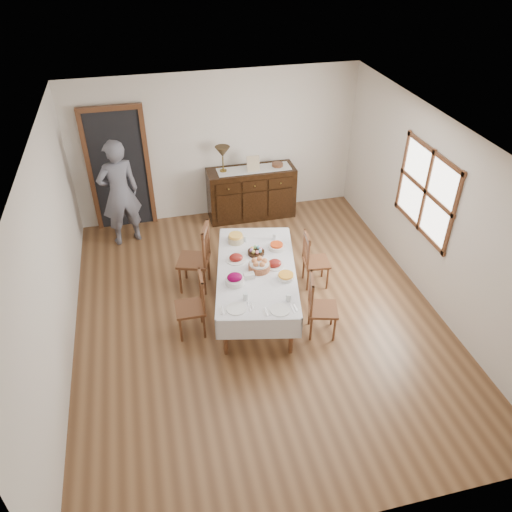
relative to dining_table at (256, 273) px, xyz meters
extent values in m
plane|color=brown|center=(-0.02, -0.15, -0.62)|extent=(6.00, 6.00, 0.00)
cube|color=white|center=(-0.02, -0.15, 1.98)|extent=(5.00, 6.00, 0.02)
cube|color=silver|center=(-0.02, 2.85, 0.68)|extent=(5.00, 0.02, 2.60)
cube|color=silver|center=(-0.02, -3.15, 0.68)|extent=(5.00, 0.02, 2.60)
cube|color=silver|center=(-2.52, -0.15, 0.68)|extent=(0.02, 6.00, 2.60)
cube|color=silver|center=(2.48, -0.15, 0.68)|extent=(0.02, 6.00, 2.60)
cube|color=white|center=(2.47, 0.15, 0.88)|extent=(0.02, 1.30, 1.10)
cube|color=brown|center=(2.46, 0.15, 0.88)|extent=(0.03, 1.46, 1.26)
cube|color=black|center=(-1.72, 2.81, 0.43)|extent=(0.90, 0.06, 2.10)
cube|color=brown|center=(-1.72, 2.79, 0.43)|extent=(1.04, 0.08, 2.18)
cube|color=silver|center=(0.00, 0.00, 0.07)|extent=(1.41, 2.20, 0.04)
cylinder|color=brown|center=(-0.59, -0.77, -0.30)|extent=(0.06, 0.06, 0.65)
cylinder|color=brown|center=(0.22, -0.94, -0.30)|extent=(0.06, 0.06, 0.65)
cylinder|color=brown|center=(-0.22, 0.94, -0.30)|extent=(0.06, 0.06, 0.65)
cylinder|color=brown|center=(0.59, 0.77, -0.30)|extent=(0.06, 0.06, 0.65)
cube|color=silver|center=(-0.51, 0.11, -0.07)|extent=(0.45, 2.03, 0.31)
cube|color=silver|center=(0.51, -0.11, -0.07)|extent=(0.45, 2.03, 0.31)
cube|color=silver|center=(-0.21, -1.00, -0.07)|extent=(1.04, 0.24, 0.31)
cube|color=silver|center=(0.21, 1.00, -0.07)|extent=(1.04, 0.24, 0.31)
cube|color=brown|center=(-0.96, -0.26, -0.21)|extent=(0.39, 0.39, 0.04)
cylinder|color=brown|center=(-1.12, -0.10, -0.43)|extent=(0.03, 0.03, 0.39)
cylinder|color=brown|center=(-1.12, -0.41, -0.43)|extent=(0.03, 0.03, 0.39)
cylinder|color=brown|center=(-0.81, -0.11, -0.43)|extent=(0.03, 0.03, 0.39)
cylinder|color=brown|center=(-0.81, -0.42, -0.43)|extent=(0.03, 0.03, 0.39)
cylinder|color=brown|center=(-0.79, -0.10, 0.04)|extent=(0.04, 0.04, 0.51)
cylinder|color=brown|center=(-0.79, -0.43, 0.04)|extent=(0.04, 0.04, 0.51)
cube|color=brown|center=(-0.79, -0.26, 0.26)|extent=(0.04, 0.37, 0.07)
cylinder|color=brown|center=(-0.79, -0.18, 0.02)|extent=(0.02, 0.02, 0.42)
cylinder|color=brown|center=(-0.79, -0.26, 0.02)|extent=(0.02, 0.02, 0.42)
cylinder|color=brown|center=(-0.79, -0.35, 0.02)|extent=(0.02, 0.02, 0.42)
cube|color=brown|center=(-0.78, 0.71, -0.15)|extent=(0.56, 0.56, 0.04)
cylinder|color=brown|center=(-0.89, 0.94, -0.40)|extent=(0.04, 0.04, 0.46)
cylinder|color=brown|center=(-1.01, 0.60, -0.40)|extent=(0.04, 0.04, 0.46)
cylinder|color=brown|center=(-0.55, 0.82, -0.40)|extent=(0.04, 0.04, 0.46)
cylinder|color=brown|center=(-0.67, 0.48, -0.40)|extent=(0.04, 0.04, 0.46)
cylinder|color=brown|center=(-0.53, 0.83, 0.15)|extent=(0.04, 0.04, 0.59)
cylinder|color=brown|center=(-0.65, 0.46, 0.15)|extent=(0.04, 0.04, 0.59)
cube|color=brown|center=(-0.59, 0.64, 0.41)|extent=(0.18, 0.42, 0.08)
cylinder|color=brown|center=(-0.56, 0.74, 0.13)|extent=(0.02, 0.02, 0.49)
cylinder|color=brown|center=(-0.59, 0.64, 0.13)|extent=(0.02, 0.02, 0.49)
cylinder|color=brown|center=(-0.62, 0.55, 0.13)|extent=(0.02, 0.02, 0.49)
cube|color=brown|center=(0.73, -0.68, -0.22)|extent=(0.46, 0.46, 0.04)
cylinder|color=brown|center=(0.84, -0.87, -0.43)|extent=(0.03, 0.03, 0.39)
cylinder|color=brown|center=(0.92, -0.58, -0.43)|extent=(0.03, 0.03, 0.39)
cylinder|color=brown|center=(0.55, -0.79, -0.43)|extent=(0.03, 0.03, 0.39)
cylinder|color=brown|center=(0.63, -0.50, -0.43)|extent=(0.03, 0.03, 0.39)
cylinder|color=brown|center=(0.53, -0.80, 0.03)|extent=(0.04, 0.04, 0.51)
cylinder|color=brown|center=(0.61, -0.48, 0.03)|extent=(0.04, 0.04, 0.51)
cube|color=brown|center=(0.57, -0.64, 0.25)|extent=(0.13, 0.36, 0.07)
cylinder|color=brown|center=(0.55, -0.72, 0.02)|extent=(0.02, 0.02, 0.42)
cylinder|color=brown|center=(0.57, -0.64, 0.02)|extent=(0.02, 0.02, 0.42)
cylinder|color=brown|center=(0.59, -0.56, 0.02)|extent=(0.02, 0.02, 0.42)
cube|color=brown|center=(1.00, 0.35, -0.23)|extent=(0.41, 0.41, 0.04)
cylinder|color=brown|center=(1.14, 0.19, -0.44)|extent=(0.03, 0.03, 0.38)
cylinder|color=brown|center=(1.17, 0.48, -0.44)|extent=(0.03, 0.03, 0.38)
cylinder|color=brown|center=(0.84, 0.22, -0.44)|extent=(0.03, 0.03, 0.38)
cylinder|color=brown|center=(0.87, 0.51, -0.44)|extent=(0.03, 0.03, 0.38)
cylinder|color=brown|center=(0.82, 0.21, 0.02)|extent=(0.04, 0.04, 0.49)
cylinder|color=brown|center=(0.85, 0.53, 0.02)|extent=(0.04, 0.04, 0.49)
cube|color=brown|center=(0.84, 0.37, 0.23)|extent=(0.07, 0.35, 0.07)
cylinder|color=brown|center=(0.83, 0.29, 0.00)|extent=(0.02, 0.02, 0.40)
cylinder|color=brown|center=(0.84, 0.37, 0.00)|extent=(0.02, 0.02, 0.40)
cylinder|color=brown|center=(0.85, 0.45, 0.00)|extent=(0.02, 0.02, 0.40)
cube|color=black|center=(0.53, 2.57, -0.15)|extent=(1.56, 0.52, 0.94)
cube|color=black|center=(0.06, 2.30, 0.13)|extent=(0.44, 0.02, 0.19)
sphere|color=brown|center=(0.06, 2.28, 0.13)|extent=(0.03, 0.03, 0.03)
cube|color=black|center=(0.53, 2.30, 0.13)|extent=(0.44, 0.02, 0.19)
sphere|color=brown|center=(0.53, 2.28, 0.13)|extent=(0.03, 0.03, 0.03)
cube|color=black|center=(1.00, 2.30, 0.13)|extent=(0.44, 0.02, 0.19)
sphere|color=brown|center=(1.00, 2.28, 0.13)|extent=(0.03, 0.03, 0.03)
imported|color=slate|center=(-1.75, 2.25, 0.35)|extent=(0.70, 0.56, 1.95)
cylinder|color=brown|center=(0.03, -0.04, 0.13)|extent=(0.30, 0.30, 0.09)
cylinder|color=silver|center=(0.03, -0.04, 0.19)|extent=(0.27, 0.27, 0.02)
sphere|color=#CC7845|center=(0.10, -0.04, 0.22)|extent=(0.08, 0.08, 0.08)
sphere|color=#CC7845|center=(0.05, 0.03, 0.22)|extent=(0.08, 0.08, 0.08)
sphere|color=#CC7845|center=(-0.03, 0.01, 0.22)|extent=(0.08, 0.08, 0.08)
sphere|color=#CC7845|center=(-0.03, -0.08, 0.22)|extent=(0.08, 0.08, 0.08)
sphere|color=#CC7845|center=(0.05, -0.11, 0.22)|extent=(0.08, 0.08, 0.08)
cylinder|color=black|center=(0.07, 0.33, 0.11)|extent=(0.24, 0.24, 0.05)
ellipsoid|color=pink|center=(0.14, 0.33, 0.16)|extent=(0.05, 0.05, 0.06)
ellipsoid|color=#62C2E3|center=(0.12, 0.38, 0.16)|extent=(0.05, 0.05, 0.06)
ellipsoid|color=#79C26E|center=(0.07, 0.40, 0.16)|extent=(0.05, 0.05, 0.06)
ellipsoid|color=#FFBE60|center=(0.03, 0.38, 0.16)|extent=(0.05, 0.05, 0.06)
ellipsoid|color=#A276BF|center=(0.01, 0.33, 0.16)|extent=(0.05, 0.05, 0.06)
ellipsoid|color=#D4D661|center=(0.03, 0.29, 0.16)|extent=(0.05, 0.05, 0.06)
ellipsoid|color=pink|center=(0.07, 0.27, 0.16)|extent=(0.05, 0.05, 0.06)
ellipsoid|color=#62C2E3|center=(0.12, 0.29, 0.16)|extent=(0.05, 0.05, 0.06)
cylinder|color=silver|center=(-0.23, 0.26, 0.10)|extent=(0.28, 0.28, 0.01)
ellipsoid|color=maroon|center=(-0.23, 0.26, 0.13)|extent=(0.19, 0.16, 0.11)
cylinder|color=silver|center=(0.25, 0.00, 0.10)|extent=(0.27, 0.27, 0.02)
ellipsoid|color=maroon|center=(0.25, 0.00, 0.13)|extent=(0.19, 0.16, 0.11)
cylinder|color=silver|center=(-0.35, -0.26, 0.13)|extent=(0.25, 0.25, 0.08)
ellipsoid|color=maroon|center=(-0.35, -0.26, 0.19)|extent=(0.20, 0.17, 0.11)
cylinder|color=silver|center=(0.39, 0.39, 0.12)|extent=(0.23, 0.23, 0.06)
cylinder|color=#E14314|center=(0.39, 0.39, 0.16)|extent=(0.18, 0.18, 0.03)
cylinder|color=tan|center=(-0.14, 0.70, 0.13)|extent=(0.23, 0.23, 0.09)
cylinder|color=#FDBD48|center=(-0.14, 0.70, 0.20)|extent=(0.20, 0.20, 0.04)
cylinder|color=silver|center=(0.32, -0.31, 0.11)|extent=(0.23, 0.23, 0.05)
cylinder|color=orange|center=(0.32, -0.31, 0.15)|extent=(0.20, 0.20, 0.02)
cube|color=silver|center=(-0.14, -0.18, 0.12)|extent=(0.16, 0.12, 0.07)
cylinder|color=silver|center=(-0.44, -0.75, 0.09)|extent=(0.25, 0.25, 0.01)
cube|color=silver|center=(-0.61, -0.75, 0.09)|extent=(0.10, 0.13, 0.01)
cube|color=silver|center=(-0.61, -0.75, 0.10)|extent=(0.05, 0.16, 0.01)
cube|color=silver|center=(-0.28, -0.75, 0.09)|extent=(0.05, 0.18, 0.01)
cube|color=silver|center=(-0.24, -0.75, 0.09)|extent=(0.05, 0.14, 0.01)
cylinder|color=white|center=(-0.29, -0.60, 0.14)|extent=(0.07, 0.07, 0.10)
cylinder|color=silver|center=(0.08, -0.90, 0.09)|extent=(0.25, 0.25, 0.01)
cube|color=silver|center=(-0.09, -0.90, 0.09)|extent=(0.10, 0.13, 0.01)
cube|color=silver|center=(-0.09, -0.90, 0.10)|extent=(0.05, 0.16, 0.01)
cube|color=silver|center=(0.24, -0.90, 0.09)|extent=(0.05, 0.18, 0.01)
cube|color=silver|center=(0.28, -0.90, 0.09)|extent=(0.05, 0.14, 0.01)
cylinder|color=white|center=(0.23, -0.75, 0.14)|extent=(0.07, 0.07, 0.10)
cylinder|color=white|center=(0.00, 0.69, 0.13)|extent=(0.06, 0.06, 0.09)
cylinder|color=white|center=(0.43, 0.63, 0.14)|extent=(0.06, 0.06, 0.09)
cube|color=silver|center=(0.57, 2.56, 0.32)|extent=(1.30, 0.35, 0.01)
cylinder|color=brown|center=(0.03, 2.59, 0.33)|extent=(0.12, 0.12, 0.03)
cylinder|color=brown|center=(0.03, 2.59, 0.47)|extent=(0.02, 0.02, 0.25)
cone|color=#43341E|center=(0.03, 2.59, 0.68)|extent=(0.26, 0.26, 0.18)
cube|color=tan|center=(0.54, 2.48, 0.45)|extent=(0.22, 0.08, 0.28)
cylinder|color=brown|center=(1.01, 2.57, 0.34)|extent=(0.20, 0.20, 0.06)
camera|label=1|loc=(-1.28, -5.28, 4.13)|focal=35.00mm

